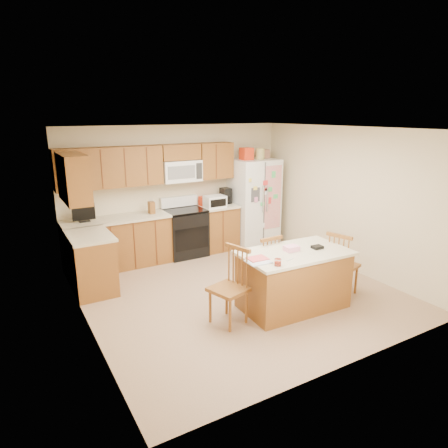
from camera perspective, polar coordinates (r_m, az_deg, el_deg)
ground at (r=6.40m, az=1.80°, el=-9.52°), size 4.50×4.50×0.00m
room_shell at (r=5.93m, az=1.92°, el=3.19°), size 4.60×4.60×2.52m
cabinetry at (r=7.25m, az=-12.31°, el=0.87°), size 3.36×1.56×2.15m
stove at (r=7.83m, az=-5.62°, el=-1.09°), size 0.76×0.65×1.13m
refrigerator at (r=8.41m, az=4.28°, el=3.25°), size 0.90×0.79×2.04m
island at (r=5.83m, az=9.87°, el=-7.76°), size 1.62×0.96×0.93m
windsor_chair_left at (r=5.32m, az=0.82°, el=-9.14°), size 0.53×0.55×1.04m
windsor_chair_back at (r=6.18m, az=5.83°, el=-6.00°), size 0.43×0.41×0.95m
windsor_chair_right at (r=6.38m, az=16.43°, el=-5.67°), size 0.52×0.53×1.00m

